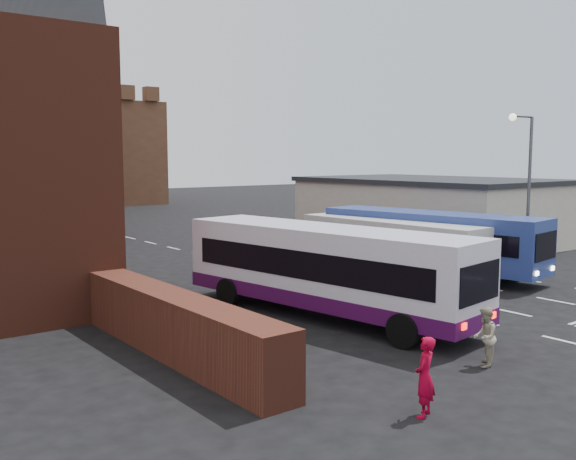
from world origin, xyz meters
TOP-DOWN VIEW (x-y plane):
  - ground at (0.00, 0.00)m, footprint 180.00×180.00m
  - forecourt_wall at (-10.20, 2.00)m, footprint 1.20×10.00m
  - cream_building at (15.00, 14.00)m, footprint 10.40×16.40m
  - castle_keep at (6.00, 66.00)m, footprint 22.00×22.00m
  - bus_white_outbound at (-3.79, 2.96)m, footprint 4.37×12.00m
  - bus_white_inbound at (3.84, 6.96)m, footprint 2.89×9.94m
  - bus_blue at (5.62, 6.05)m, footprint 4.22×11.31m
  - bus_red_double at (-1.83, 31.96)m, footprint 3.30×10.87m
  - street_lamp at (8.34, 2.80)m, footprint 1.54×0.40m
  - pedestrian_red at (-7.92, -5.05)m, footprint 0.78×0.67m
  - pedestrian_beige at (-3.97, -3.81)m, footprint 1.00×0.93m

SIDE VIEW (x-z plane):
  - ground at x=0.00m, z-range 0.00..0.00m
  - pedestrian_beige at x=-3.97m, z-range 0.00..1.64m
  - pedestrian_red at x=-7.92m, z-range 0.00..1.80m
  - forecourt_wall at x=-10.20m, z-range 0.00..1.80m
  - bus_white_inbound at x=3.84m, z-range 0.24..2.92m
  - bus_blue at x=5.62m, z-range 0.27..3.29m
  - bus_white_outbound at x=-3.79m, z-range 0.29..3.49m
  - cream_building at x=15.00m, z-range 0.03..4.28m
  - bus_red_double at x=-1.83m, z-range 0.14..4.42m
  - street_lamp at x=8.34m, z-range 0.79..8.39m
  - castle_keep at x=6.00m, z-range 0.00..12.00m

